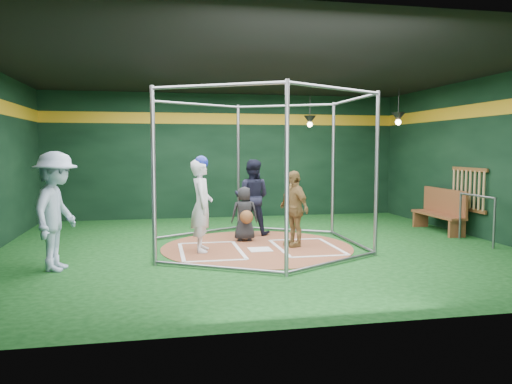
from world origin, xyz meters
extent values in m
cube|color=#0C3810|center=(0.00, 0.00, -0.01)|extent=(10.00, 9.00, 0.02)
cube|color=black|center=(0.00, 0.00, 3.50)|extent=(10.00, 9.00, 0.02)
cube|color=black|center=(0.00, 4.50, 1.75)|extent=(10.00, 0.10, 3.50)
cube|color=black|center=(0.00, -4.50, 1.75)|extent=(10.00, 0.10, 3.50)
cube|color=black|center=(5.00, 0.00, 1.75)|extent=(0.10, 9.00, 3.50)
cube|color=gold|center=(0.00, 4.47, 2.80)|extent=(10.00, 0.01, 0.30)
cube|color=gold|center=(4.97, 0.00, 2.80)|extent=(0.01, 9.00, 0.30)
cylinder|color=brown|center=(0.00, 0.00, 0.01)|extent=(3.80, 3.80, 0.01)
cube|color=white|center=(0.00, -0.30, 0.02)|extent=(0.43, 0.43, 0.01)
cube|color=white|center=(-0.95, 0.60, 0.02)|extent=(1.10, 0.07, 0.01)
cube|color=white|center=(-0.95, -1.10, 0.02)|extent=(1.10, 0.07, 0.01)
cube|color=white|center=(-1.50, -0.25, 0.02)|extent=(0.07, 1.70, 0.01)
cube|color=white|center=(-0.40, -0.25, 0.02)|extent=(0.07, 1.70, 0.01)
cube|color=white|center=(0.95, 0.60, 0.02)|extent=(1.10, 0.07, 0.01)
cube|color=white|center=(0.95, -1.10, 0.02)|extent=(1.10, 0.07, 0.01)
cube|color=white|center=(0.40, -0.25, 0.02)|extent=(0.07, 1.70, 0.01)
cube|color=white|center=(1.50, -0.25, 0.02)|extent=(0.07, 1.70, 0.01)
cylinder|color=gray|center=(1.99, 1.15, 1.50)|extent=(0.07, 0.07, 3.00)
cylinder|color=gray|center=(0.00, 2.30, 1.50)|extent=(0.07, 0.07, 3.00)
cylinder|color=gray|center=(-1.99, 1.15, 1.50)|extent=(0.07, 0.07, 3.00)
cylinder|color=gray|center=(-1.99, -1.15, 1.50)|extent=(0.07, 0.07, 3.00)
cylinder|color=gray|center=(0.00, -2.30, 1.50)|extent=(0.07, 0.07, 3.00)
cylinder|color=gray|center=(1.99, -1.15, 1.50)|extent=(0.07, 0.07, 3.00)
cylinder|color=gray|center=(1.00, 1.72, 2.95)|extent=(2.02, 1.20, 0.06)
cylinder|color=gray|center=(1.00, 1.72, 0.05)|extent=(2.02, 1.20, 0.06)
cylinder|color=gray|center=(-1.00, 1.72, 2.95)|extent=(2.02, 1.20, 0.06)
cylinder|color=gray|center=(-1.00, 1.72, 0.05)|extent=(2.02, 1.20, 0.06)
cylinder|color=gray|center=(-1.99, 0.00, 2.95)|extent=(0.06, 2.30, 0.06)
cylinder|color=gray|center=(-1.99, 0.00, 0.05)|extent=(0.06, 2.30, 0.06)
cylinder|color=gray|center=(-1.00, -1.73, 2.95)|extent=(2.02, 1.20, 0.06)
cylinder|color=gray|center=(-1.00, -1.73, 0.05)|extent=(2.02, 1.20, 0.06)
cylinder|color=gray|center=(1.00, -1.73, 2.95)|extent=(2.02, 1.20, 0.06)
cylinder|color=gray|center=(1.00, -1.73, 0.05)|extent=(2.02, 1.20, 0.06)
cylinder|color=gray|center=(1.99, 0.00, 2.95)|extent=(0.06, 2.30, 0.06)
cylinder|color=gray|center=(1.99, 0.00, 0.05)|extent=(0.06, 2.30, 0.06)
cube|color=brown|center=(4.94, 0.40, 1.50)|extent=(0.05, 1.25, 0.08)
cube|color=brown|center=(4.94, 0.40, 0.60)|extent=(0.05, 1.25, 0.08)
cylinder|color=tan|center=(4.92, -0.15, 1.05)|extent=(0.06, 0.06, 0.85)
cylinder|color=tan|center=(4.92, 0.01, 1.05)|extent=(0.06, 0.06, 0.85)
cylinder|color=tan|center=(4.92, 0.16, 1.05)|extent=(0.06, 0.06, 0.85)
cylinder|color=tan|center=(4.92, 0.32, 1.05)|extent=(0.06, 0.06, 0.85)
cylinder|color=tan|center=(4.92, 0.48, 1.05)|extent=(0.06, 0.06, 0.85)
cylinder|color=tan|center=(4.92, 0.64, 1.05)|extent=(0.06, 0.06, 0.85)
cylinder|color=tan|center=(4.92, 0.79, 1.05)|extent=(0.06, 0.06, 0.85)
cylinder|color=tan|center=(4.92, 0.95, 1.05)|extent=(0.06, 0.06, 0.85)
cone|color=black|center=(2.20, 3.60, 2.75)|extent=(0.34, 0.34, 0.22)
sphere|color=#FFD899|center=(2.20, 3.60, 2.62)|extent=(0.14, 0.14, 0.14)
cylinder|color=black|center=(2.20, 3.60, 3.10)|extent=(0.02, 0.02, 0.70)
cone|color=black|center=(4.00, 2.00, 2.75)|extent=(0.34, 0.34, 0.22)
sphere|color=#FFD899|center=(4.00, 2.00, 2.62)|extent=(0.14, 0.14, 0.14)
cylinder|color=black|center=(4.00, 2.00, 3.10)|extent=(0.02, 0.02, 0.70)
imported|color=silver|center=(-1.11, -0.21, 0.89)|extent=(0.48, 0.67, 1.75)
sphere|color=navy|center=(-1.11, -0.21, 1.70)|extent=(0.26, 0.26, 0.26)
imported|color=#AC8749|center=(0.74, -0.05, 0.77)|extent=(0.64, 0.96, 1.51)
imported|color=black|center=(-0.13, 0.72, 0.59)|extent=(0.59, 0.42, 1.15)
sphere|color=brown|center=(-0.13, 0.47, 0.55)|extent=(0.28, 0.28, 0.28)
imported|color=black|center=(0.18, 1.45, 0.87)|extent=(1.01, 0.91, 1.71)
imported|color=#9EB6D1|center=(-3.53, -1.19, 0.96)|extent=(0.95, 1.36, 1.92)
cube|color=brown|center=(4.55, 0.99, 0.41)|extent=(0.41, 1.75, 0.06)
cube|color=brown|center=(4.72, 0.99, 0.73)|extent=(0.06, 1.75, 0.58)
cube|color=brown|center=(4.55, 0.21, 0.19)|extent=(0.39, 0.08, 0.39)
cube|color=brown|center=(4.55, 1.76, 0.19)|extent=(0.39, 0.08, 0.39)
cylinder|color=gray|center=(4.55, -1.02, 0.51)|extent=(0.05, 0.05, 1.01)
cylinder|color=gray|center=(4.55, 0.11, 0.51)|extent=(0.05, 0.05, 1.01)
cylinder|color=gray|center=(4.55, -0.46, 0.99)|extent=(0.05, 1.13, 0.05)
camera|label=1|loc=(-1.93, -9.61, 1.97)|focal=35.00mm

